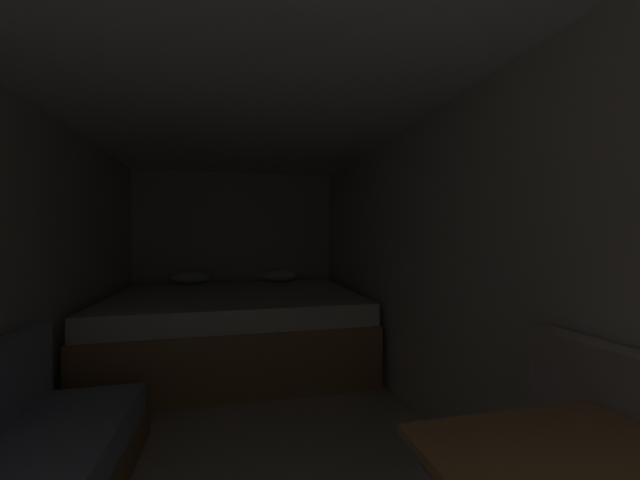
% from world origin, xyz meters
% --- Properties ---
extents(ground_plane, '(7.16, 7.16, 0.00)m').
position_xyz_m(ground_plane, '(0.00, 1.88, 0.00)').
color(ground_plane, '#B2A893').
extents(wall_back, '(2.61, 0.05, 2.12)m').
position_xyz_m(wall_back, '(0.00, 4.48, 1.06)').
color(wall_back, beige).
rests_on(wall_back, ground).
extents(wall_right, '(0.05, 5.16, 2.12)m').
position_xyz_m(wall_right, '(1.28, 1.88, 1.06)').
color(wall_right, beige).
rests_on(wall_right, ground).
extents(ceiling_slab, '(2.61, 5.16, 0.05)m').
position_xyz_m(ceiling_slab, '(0.00, 1.88, 2.15)').
color(ceiling_slab, white).
rests_on(ceiling_slab, wall_left).
extents(bed, '(2.39, 1.95, 0.88)m').
position_xyz_m(bed, '(0.00, 3.44, 0.36)').
color(bed, '#9E7247').
rests_on(bed, ground).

